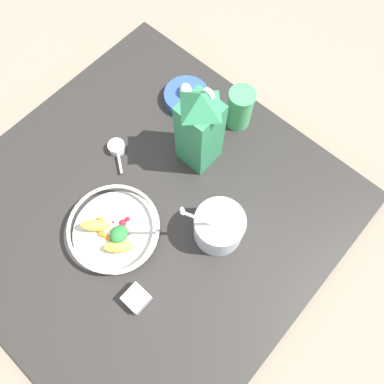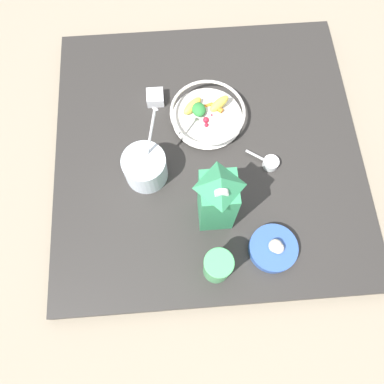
% 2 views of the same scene
% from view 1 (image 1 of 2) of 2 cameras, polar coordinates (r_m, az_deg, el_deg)
% --- Properties ---
extents(ground_plane, '(6.00, 6.00, 0.00)m').
position_cam_1_polar(ground_plane, '(1.09, -6.79, -3.12)').
color(ground_plane, gray).
extents(countertop, '(0.97, 0.97, 0.05)m').
position_cam_1_polar(countertop, '(1.07, -6.92, -2.72)').
color(countertop, '#2D2B28').
rests_on(countertop, ground_plane).
extents(fruit_bowl, '(0.24, 0.24, 0.07)m').
position_cam_1_polar(fruit_bowl, '(1.01, -11.79, -5.61)').
color(fruit_bowl, silver).
rests_on(fruit_bowl, countertop).
extents(milk_carton, '(0.09, 0.09, 0.29)m').
position_cam_1_polar(milk_carton, '(0.98, 1.20, 9.70)').
color(milk_carton, '#338C59').
rests_on(milk_carton, countertop).
extents(yogurt_tub, '(0.13, 0.16, 0.25)m').
position_cam_1_polar(yogurt_tub, '(0.96, 4.13, -5.25)').
color(yogurt_tub, silver).
rests_on(yogurt_tub, countertop).
extents(drinking_cup, '(0.08, 0.08, 0.13)m').
position_cam_1_polar(drinking_cup, '(1.12, 7.31, 12.65)').
color(drinking_cup, '#4CB266').
rests_on(drinking_cup, countertop).
extents(spice_jar, '(0.06, 0.06, 0.04)m').
position_cam_1_polar(spice_jar, '(0.98, -8.43, -15.73)').
color(spice_jar, silver).
rests_on(spice_jar, countertop).
extents(measuring_scoop, '(0.10, 0.08, 0.03)m').
position_cam_1_polar(measuring_scoop, '(1.12, -11.38, 6.58)').
color(measuring_scoop, white).
rests_on(measuring_scoop, countertop).
extents(garlic_bowl, '(0.14, 0.14, 0.07)m').
position_cam_1_polar(garlic_bowl, '(1.19, -0.86, 14.43)').
color(garlic_bowl, '#3356A3').
rests_on(garlic_bowl, countertop).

